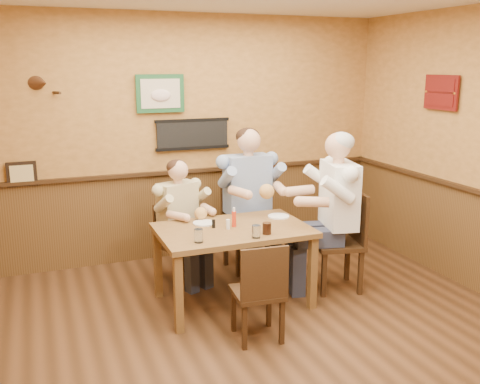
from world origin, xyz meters
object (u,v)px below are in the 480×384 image
object	(u,v)px
chair_near_side	(257,290)
chair_right_end	(337,241)
diner_blue_polo	(247,207)
cola_tumbler	(267,228)
diner_tan_shirt	(178,227)
chair_back_right	(247,226)
water_glass_left	(198,236)
chair_back_left	(179,243)
dining_table	(233,237)
diner_white_elder	(338,221)
water_glass_mid	(256,232)
hot_sauce_bottle	(234,218)
pepper_shaker	(214,224)
salt_shaker	(228,224)

from	to	relation	value
chair_near_side	chair_right_end	bearing A→B (deg)	-145.84
diner_blue_polo	cola_tumbler	world-z (taller)	diner_blue_polo
chair_near_side	diner_tan_shirt	size ratio (longest dim) A/B	0.73
chair_back_right	water_glass_left	bearing A→B (deg)	-131.47
chair_back_left	chair_near_side	bearing A→B (deg)	-98.95
dining_table	chair_near_side	size ratio (longest dim) A/B	1.64
chair_near_side	cola_tumbler	size ratio (longest dim) A/B	8.15
diner_tan_shirt	diner_white_elder	xyz separation A→B (m)	(1.43, -0.79, 0.14)
chair_back_left	cola_tumbler	xyz separation A→B (m)	(0.56, -1.01, 0.39)
chair_right_end	cola_tumbler	world-z (taller)	chair_right_end
water_glass_mid	chair_back_right	bearing A→B (deg)	71.64
diner_tan_shirt	cola_tumbler	bearing A→B (deg)	-81.34
chair_near_side	water_glass_mid	xyz separation A→B (m)	(0.14, 0.36, 0.38)
dining_table	hot_sauce_bottle	bearing A→B (deg)	54.96
cola_tumbler	pepper_shaker	distance (m)	0.52
chair_back_right	diner_blue_polo	size ratio (longest dim) A/B	0.70
chair_near_side	pepper_shaker	world-z (taller)	chair_near_side
chair_back_left	hot_sauce_bottle	distance (m)	0.89
chair_back_left	pepper_shaker	distance (m)	0.78
water_glass_left	hot_sauce_bottle	bearing A→B (deg)	35.32
diner_tan_shirt	diner_blue_polo	bearing A→B (deg)	-17.23
chair_near_side	diner_blue_polo	xyz separation A→B (m)	(0.51, 1.48, 0.28)
diner_white_elder	cola_tumbler	size ratio (longest dim) A/B	13.75
salt_shaker	dining_table	bearing A→B (deg)	19.00
diner_tan_shirt	diner_blue_polo	distance (m)	0.81
dining_table	pepper_shaker	distance (m)	0.22
diner_blue_polo	salt_shaker	world-z (taller)	diner_blue_polo
chair_right_end	salt_shaker	bearing A→B (deg)	-80.04
chair_near_side	pepper_shaker	bearing A→B (deg)	-76.74
chair_right_end	diner_white_elder	xyz separation A→B (m)	(0.00, 0.00, 0.22)
dining_table	chair_back_left	bearing A→B (deg)	114.99
chair_back_left	chair_near_side	distance (m)	1.47
dining_table	diner_white_elder	world-z (taller)	diner_white_elder
diner_blue_polo	water_glass_mid	bearing A→B (deg)	-109.97
diner_tan_shirt	pepper_shaker	xyz separation A→B (m)	(0.17, -0.66, 0.21)
chair_back_right	cola_tumbler	world-z (taller)	chair_back_right
chair_back_right	water_glass_left	distance (m)	1.41
diner_white_elder	diner_tan_shirt	bearing A→B (deg)	-106.70
diner_blue_polo	water_glass_left	distance (m)	1.38
diner_tan_shirt	water_glass_mid	distance (m)	1.18
dining_table	salt_shaker	distance (m)	0.15
chair_right_end	hot_sauce_bottle	world-z (taller)	chair_right_end
water_glass_left	chair_back_left	bearing A→B (deg)	85.25
diner_white_elder	water_glass_mid	world-z (taller)	diner_white_elder
chair_back_right	hot_sauce_bottle	distance (m)	0.92
cola_tumbler	chair_right_end	bearing A→B (deg)	14.02
water_glass_mid	pepper_shaker	xyz separation A→B (m)	(-0.26, 0.41, -0.02)
chair_right_end	pepper_shaker	world-z (taller)	chair_right_end
diner_tan_shirt	water_glass_left	world-z (taller)	diner_tan_shirt
chair_near_side	water_glass_mid	world-z (taller)	water_glass_mid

